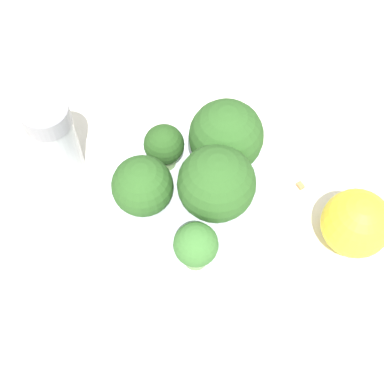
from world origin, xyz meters
name	(u,v)px	position (x,y,z in m)	size (l,w,h in m)	color
ground_plane	(192,242)	(0.00, 0.00, 0.00)	(3.00, 3.00, 0.00)	silver
bowl	(192,229)	(0.00, 0.00, 0.03)	(0.17, 0.17, 0.05)	silver
broccoli_floret_0	(216,184)	(0.01, 0.01, 0.09)	(0.06, 0.06, 0.07)	#84AD66
broccoli_floret_1	(223,135)	(0.00, 0.05, 0.09)	(0.06, 0.06, 0.07)	#84AD66
broccoli_floret_2	(143,187)	(-0.04, -0.01, 0.08)	(0.05, 0.05, 0.05)	#7A9E5B
broccoli_floret_3	(196,246)	(0.02, -0.03, 0.08)	(0.03, 0.03, 0.04)	#7A9E5B
broccoli_floret_4	(164,146)	(-0.04, 0.03, 0.08)	(0.03, 0.03, 0.04)	#7A9E5B
pepper_shaker	(54,139)	(-0.15, 0.01, 0.04)	(0.04, 0.04, 0.08)	#B2B7BC
lemon_wedge	(356,223)	(0.12, 0.07, 0.03)	(0.06, 0.06, 0.06)	yellow
almond_crumb_0	(301,185)	(0.06, 0.10, 0.00)	(0.01, 0.01, 0.01)	#AD7F4C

